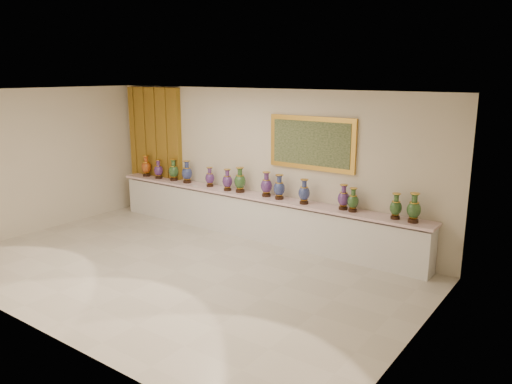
% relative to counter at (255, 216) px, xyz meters
% --- Properties ---
extents(ground, '(8.00, 8.00, 0.00)m').
position_rel_counter_xyz_m(ground, '(0.00, -2.27, -0.44)').
color(ground, beige).
rests_on(ground, ground).
extents(room, '(8.00, 8.00, 8.00)m').
position_rel_counter_xyz_m(room, '(-2.36, 0.17, 1.15)').
color(room, beige).
rests_on(room, ground).
extents(counter, '(7.28, 0.48, 0.90)m').
position_rel_counter_xyz_m(counter, '(0.00, 0.00, 0.00)').
color(counter, white).
rests_on(counter, ground).
extents(vase_0, '(0.28, 0.28, 0.50)m').
position_rel_counter_xyz_m(vase_0, '(-3.17, -0.02, 0.69)').
color(vase_0, black).
rests_on(vase_0, counter).
extents(vase_1, '(0.26, 0.26, 0.44)m').
position_rel_counter_xyz_m(vase_1, '(-2.74, -0.04, 0.66)').
color(vase_1, black).
rests_on(vase_1, counter).
extents(vase_2, '(0.24, 0.24, 0.49)m').
position_rel_counter_xyz_m(vase_2, '(-2.31, 0.02, 0.68)').
color(vase_2, black).
rests_on(vase_2, counter).
extents(vase_3, '(0.27, 0.27, 0.50)m').
position_rel_counter_xyz_m(vase_3, '(-1.88, 0.01, 0.69)').
color(vase_3, black).
rests_on(vase_3, counter).
extents(vase_4, '(0.25, 0.25, 0.42)m').
position_rel_counter_xyz_m(vase_4, '(-1.22, 0.02, 0.65)').
color(vase_4, black).
rests_on(vase_4, counter).
extents(vase_5, '(0.23, 0.23, 0.45)m').
position_rel_counter_xyz_m(vase_5, '(-0.67, -0.05, 0.67)').
color(vase_5, black).
rests_on(vase_5, counter).
extents(vase_6, '(0.25, 0.25, 0.52)m').
position_rel_counter_xyz_m(vase_6, '(-0.37, -0.02, 0.70)').
color(vase_6, black).
rests_on(vase_6, counter).
extents(vase_7, '(0.30, 0.30, 0.50)m').
position_rel_counter_xyz_m(vase_7, '(0.27, 0.01, 0.69)').
color(vase_7, black).
rests_on(vase_7, counter).
extents(vase_8, '(0.24, 0.24, 0.48)m').
position_rel_counter_xyz_m(vase_8, '(0.60, -0.03, 0.68)').
color(vase_8, black).
rests_on(vase_8, counter).
extents(vase_9, '(0.29, 0.29, 0.47)m').
position_rel_counter_xyz_m(vase_9, '(1.18, -0.06, 0.68)').
color(vase_9, black).
rests_on(vase_9, counter).
extents(vase_10, '(0.26, 0.26, 0.46)m').
position_rel_counter_xyz_m(vase_10, '(1.95, 0.01, 0.67)').
color(vase_10, black).
rests_on(vase_10, counter).
extents(vase_11, '(0.20, 0.20, 0.43)m').
position_rel_counter_xyz_m(vase_11, '(2.15, -0.02, 0.66)').
color(vase_11, black).
rests_on(vase_11, counter).
extents(vase_12, '(0.24, 0.24, 0.44)m').
position_rel_counter_xyz_m(vase_12, '(2.93, -0.02, 0.66)').
color(vase_12, black).
rests_on(vase_12, counter).
extents(vase_13, '(0.30, 0.30, 0.50)m').
position_rel_counter_xyz_m(vase_13, '(3.24, -0.04, 0.69)').
color(vase_13, black).
rests_on(vase_13, counter).
extents(label_card, '(0.10, 0.06, 0.00)m').
position_rel_counter_xyz_m(label_card, '(-1.51, -0.14, 0.47)').
color(label_card, white).
rests_on(label_card, counter).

